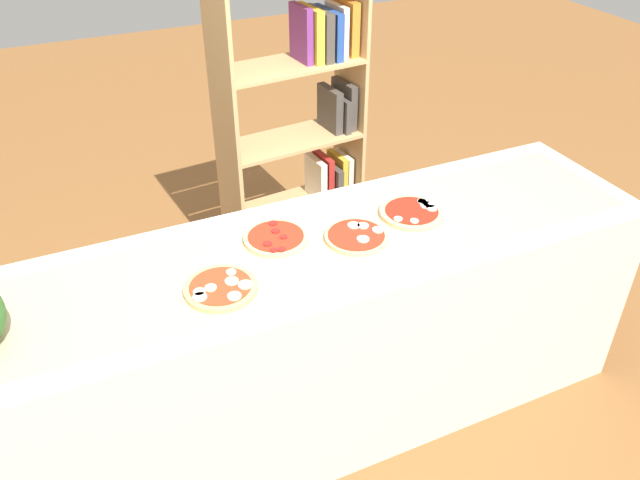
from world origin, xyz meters
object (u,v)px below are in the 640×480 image
pizza_mozzarella_3 (412,212)px  pizza_pepperoni_1 (276,238)px  bookshelf (309,136)px  pizza_mozzarella_0 (221,288)px  pizza_mozzarella_2 (356,236)px

pizza_mozzarella_3 → pizza_pepperoni_1: bearing=174.1°
pizza_pepperoni_1 → bookshelf: bookshelf is taller
pizza_mozzarella_0 → bookshelf: (0.83, 1.16, -0.12)m
pizza_mozzarella_0 → bookshelf: size_ratio=0.15×
bookshelf → pizza_mozzarella_0: bearing=-125.4°
pizza_mozzarella_0 → pizza_mozzarella_2: 0.55m
pizza_pepperoni_1 → pizza_mozzarella_3: bearing=-5.9°
pizza_mozzarella_0 → pizza_mozzarella_2: (0.54, 0.08, -0.00)m
pizza_pepperoni_1 → bookshelf: 1.12m
pizza_pepperoni_1 → pizza_mozzarella_2: (0.27, -0.11, 0.00)m
pizza_mozzarella_0 → bookshelf: bookshelf is taller
pizza_mozzarella_0 → pizza_pepperoni_1: bearing=36.1°
pizza_mozzarella_3 → bookshelf: bearing=89.2°
pizza_mozzarella_2 → bookshelf: size_ratio=0.15×
pizza_mozzarella_0 → pizza_mozzarella_2: bearing=8.8°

